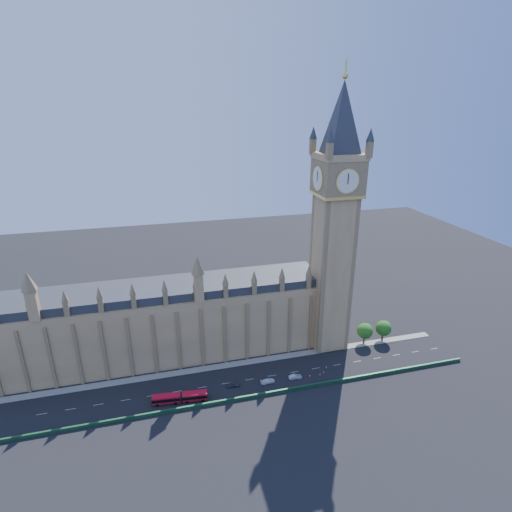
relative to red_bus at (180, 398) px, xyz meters
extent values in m
plane|color=black|center=(19.46, 5.01, -1.51)|extent=(400.00, 400.00, 0.00)
cube|color=#A4804F|center=(-5.54, 27.01, 10.99)|extent=(120.00, 20.00, 25.00)
cube|color=#2D3035|center=(-5.54, 27.01, 24.99)|extent=(120.00, 18.00, 3.00)
cube|color=#A4804F|center=(57.46, 19.01, 27.49)|extent=(12.00, 12.00, 58.00)
cube|color=olive|center=(57.46, 19.01, 62.49)|extent=(14.00, 14.00, 12.00)
cylinder|color=silver|center=(57.46, 11.86, 62.49)|extent=(7.20, 0.30, 7.20)
cube|color=#A4804F|center=(57.46, 19.01, 69.49)|extent=(14.50, 14.50, 2.00)
pyramid|color=#2D3035|center=(57.46, 19.01, 92.49)|extent=(20.59, 20.59, 22.00)
sphere|color=#F2C64C|center=(57.46, 19.01, 93.29)|extent=(1.80, 1.80, 1.80)
cube|color=#1E4C2D|center=(19.46, -3.99, -0.91)|extent=(160.00, 0.60, 1.20)
cube|color=gray|center=(19.46, 14.51, -1.43)|extent=(160.00, 3.00, 0.16)
cylinder|color=#382619|center=(71.46, 15.01, 0.49)|extent=(0.70, 0.70, 4.00)
sphere|color=#175115|center=(71.46, 15.01, 3.99)|extent=(6.00, 6.00, 6.00)
sphere|color=#175115|center=(72.26, 15.31, 4.59)|extent=(4.38, 4.38, 4.38)
cylinder|color=#382619|center=(79.46, 15.01, 0.49)|extent=(0.70, 0.70, 4.00)
sphere|color=#175115|center=(79.46, 15.01, 3.99)|extent=(6.00, 6.00, 6.00)
sphere|color=#175115|center=(80.26, 15.31, 4.59)|extent=(4.38, 4.38, 4.38)
cube|color=red|center=(-4.07, 0.43, -0.08)|extent=(8.80, 3.27, 2.87)
cube|color=red|center=(4.57, -0.48, -0.08)|extent=(7.85, 3.17, 2.87)
cube|color=black|center=(-4.07, 0.43, 0.27)|extent=(8.86, 3.33, 1.09)
cube|color=black|center=(4.57, -0.48, 0.27)|extent=(7.91, 3.23, 1.09)
cylinder|color=black|center=(0.01, 0.00, -0.22)|extent=(1.01, 2.36, 2.29)
cylinder|color=black|center=(-6.94, -0.47, -1.03)|extent=(0.98, 0.38, 0.96)
cylinder|color=black|center=(-6.69, 1.90, -1.03)|extent=(0.98, 0.38, 0.96)
cylinder|color=black|center=(-1.46, -1.05, -1.03)|extent=(0.98, 0.38, 0.96)
cylinder|color=black|center=(-1.21, 1.33, -1.03)|extent=(0.98, 0.38, 0.96)
cylinder|color=black|center=(2.02, -1.41, -1.03)|extent=(0.98, 0.38, 0.96)
cylinder|color=black|center=(2.27, 0.96, -1.03)|extent=(0.98, 0.38, 0.96)
cylinder|color=black|center=(6.88, -1.92, -1.03)|extent=(0.98, 0.38, 0.96)
cylinder|color=black|center=(7.13, 0.45, -1.03)|extent=(0.98, 0.38, 0.96)
imported|color=#3F4146|center=(17.46, 2.91, -0.79)|extent=(4.35, 2.04, 1.44)
imported|color=#B6B7BE|center=(38.56, 1.59, -0.79)|extent=(4.42, 1.59, 1.45)
imported|color=white|center=(28.91, 1.78, -0.81)|extent=(5.02, 2.48, 1.40)
cube|color=black|center=(43.68, 1.19, -1.49)|extent=(0.52, 0.52, 0.04)
cone|color=#E73B0C|center=(43.68, 1.19, -1.17)|extent=(0.57, 0.57, 0.69)
cylinder|color=white|center=(43.68, 1.19, -1.07)|extent=(0.33, 0.33, 0.12)
cube|color=black|center=(47.32, 1.08, -1.49)|extent=(0.45, 0.45, 0.04)
cone|color=orange|center=(47.32, 1.08, -1.19)|extent=(0.50, 0.50, 0.65)
cylinder|color=white|center=(47.32, 1.08, -1.09)|extent=(0.31, 0.31, 0.11)
cube|color=black|center=(49.01, 1.85, -1.49)|extent=(0.38, 0.38, 0.04)
cone|color=red|center=(49.01, 1.85, -1.19)|extent=(0.42, 0.42, 0.63)
cylinder|color=white|center=(49.01, 1.85, -1.10)|extent=(0.31, 0.31, 0.11)
cube|color=black|center=(51.08, 4.26, -1.49)|extent=(0.48, 0.48, 0.04)
cone|color=#FF440D|center=(51.08, 4.26, -1.20)|extent=(0.53, 0.53, 0.63)
cylinder|color=white|center=(51.08, 4.26, -1.11)|extent=(0.31, 0.31, 0.11)
camera|label=1|loc=(-2.24, -102.82, 85.10)|focal=28.00mm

